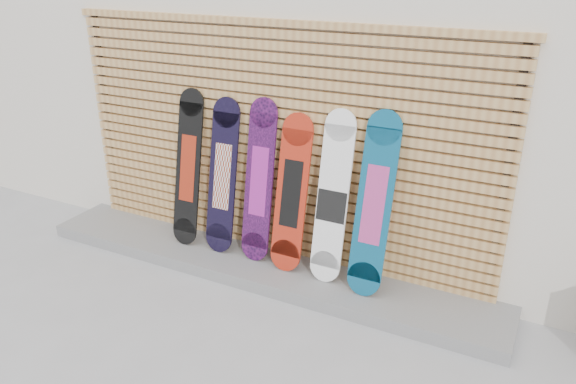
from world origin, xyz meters
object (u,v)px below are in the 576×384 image
Objects in this scene: snowboard_0 at (188,168)px; snowboard_4 at (333,199)px; snowboard_5 at (374,205)px; snowboard_1 at (223,177)px; snowboard_2 at (259,181)px; snowboard_3 at (292,194)px.

snowboard_0 reaches higher than snowboard_4.
snowboard_0 is 1.90m from snowboard_5.
snowboard_5 is at bearing -1.54° from snowboard_1.
snowboard_1 is 0.39m from snowboard_2.
snowboard_0 reaches higher than snowboard_3.
snowboard_2 reaches higher than snowboard_1.
snowboard_3 is 0.40m from snowboard_4.
snowboard_4 is at bearing -0.11° from snowboard_0.
snowboard_1 is at bearing 178.46° from snowboard_5.
snowboard_4 is at bearing -1.81° from snowboard_2.
snowboard_4 is at bearing -0.58° from snowboard_3.
snowboard_2 is 1.01× the size of snowboard_4.
snowboard_4 reaches higher than snowboard_3.
snowboard_3 is 0.94× the size of snowboard_4.
snowboard_4 is (1.52, -0.00, -0.02)m from snowboard_0.
snowboard_4 is (0.74, -0.02, -0.02)m from snowboard_2.
snowboard_5 is (1.12, -0.05, 0.01)m from snowboard_2.
snowboard_3 is at bearing 0.06° from snowboard_0.
snowboard_4 is at bearing 176.08° from snowboard_5.
snowboard_0 is at bearing -178.50° from snowboard_2.
snowboard_5 is at bearing -0.87° from snowboard_0.
snowboard_2 is at bearing 176.77° from snowboard_3.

